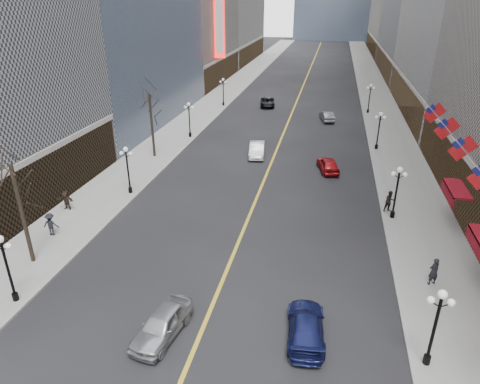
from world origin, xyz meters
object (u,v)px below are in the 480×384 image
at_px(streetlamp_east_0, 436,321).
at_px(car_nb_mid, 257,149).
at_px(car_nb_far, 267,102).
at_px(streetlamp_west_0, 6,262).
at_px(streetlamp_west_1, 127,165).
at_px(streetlamp_east_2, 379,127).
at_px(streetlamp_east_3, 370,95).
at_px(streetlamp_west_3, 223,89).
at_px(streetlamp_west_2, 189,116).
at_px(car_nb_near, 162,324).
at_px(car_sb_mid, 328,164).
at_px(car_sb_near, 306,326).
at_px(streetlamp_east_1, 397,187).
at_px(car_sb_far, 327,116).
at_px(ped_ne_corner, 434,271).

bearing_deg(streetlamp_east_0, car_nb_mid, 115.52).
distance_m(car_nb_mid, car_nb_far, 24.57).
xyz_separation_m(streetlamp_west_0, streetlamp_west_1, (0.00, 16.00, 0.00)).
bearing_deg(streetlamp_east_2, streetlamp_east_3, 90.00).
bearing_deg(streetlamp_west_3, streetlamp_west_2, -90.00).
height_order(streetlamp_east_3, car_nb_far, streetlamp_east_3).
relative_size(streetlamp_west_0, streetlamp_west_3, 1.00).
xyz_separation_m(car_nb_near, car_nb_far, (-2.49, 54.13, -0.09)).
relative_size(streetlamp_east_0, streetlamp_west_3, 1.00).
height_order(streetlamp_west_2, car_nb_near, streetlamp_west_2).
height_order(car_nb_near, car_sb_mid, car_nb_near).
relative_size(streetlamp_west_0, car_sb_near, 0.92).
height_order(streetlamp_east_1, streetlamp_west_2, same).
height_order(car_nb_mid, car_nb_far, car_nb_mid).
height_order(streetlamp_east_0, streetlamp_west_0, same).
bearing_deg(streetlamp_east_0, streetlamp_west_1, 145.86).
xyz_separation_m(car_nb_near, car_sb_near, (7.69, 1.55, -0.08)).
relative_size(streetlamp_east_0, car_sb_far, 1.03).
height_order(streetlamp_west_3, car_nb_mid, streetlamp_west_3).
bearing_deg(streetlamp_east_1, car_sb_near, -111.87).
relative_size(streetlamp_west_2, car_nb_mid, 0.95).
bearing_deg(streetlamp_east_0, streetlamp_east_1, 90.00).
distance_m(streetlamp_east_2, car_sb_mid, 10.13).
bearing_deg(car_sb_far, car_sb_mid, 78.95).
bearing_deg(car_sb_mid, streetlamp_west_0, 41.06).
height_order(streetlamp_west_1, streetlamp_west_2, same).
bearing_deg(streetlamp_west_3, car_nb_mid, -67.00).
bearing_deg(streetlamp_west_1, streetlamp_west_0, -90.00).
distance_m(streetlamp_east_1, ped_ne_corner, 9.29).
height_order(streetlamp_east_2, car_sb_mid, streetlamp_east_2).
bearing_deg(streetlamp_east_0, streetlamp_east_2, 90.00).
relative_size(streetlamp_east_0, streetlamp_east_3, 1.00).
relative_size(streetlamp_east_1, streetlamp_east_2, 1.00).
height_order(streetlamp_west_3, car_sb_near, streetlamp_west_3).
height_order(streetlamp_west_0, car_nb_far, streetlamp_west_0).
xyz_separation_m(streetlamp_east_2, car_nb_far, (-16.29, 19.35, -2.20)).
bearing_deg(car_nb_far, streetlamp_east_1, -75.42).
distance_m(car_nb_mid, ped_ne_corner, 26.71).
bearing_deg(car_nb_far, streetlamp_east_3, -13.73).
xyz_separation_m(car_nb_far, car_sb_far, (10.05, -7.22, 0.02)).
relative_size(streetlamp_west_2, car_sb_mid, 1.02).
bearing_deg(streetlamp_west_3, car_sb_far, -18.67).
xyz_separation_m(streetlamp_west_2, streetlamp_west_3, (0.00, 18.00, 0.00)).
height_order(streetlamp_west_1, car_sb_far, streetlamp_west_1).
bearing_deg(streetlamp_east_3, car_nb_mid, -120.86).
relative_size(streetlamp_east_2, streetlamp_west_2, 1.00).
bearing_deg(streetlamp_west_2, car_nb_near, -74.26).
bearing_deg(streetlamp_east_3, car_sb_far, -136.76).
height_order(car_nb_near, ped_ne_corner, ped_ne_corner).
bearing_deg(car_nb_mid, streetlamp_east_3, 51.60).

